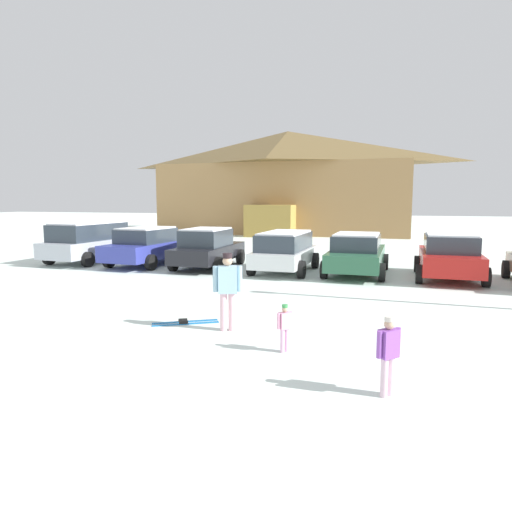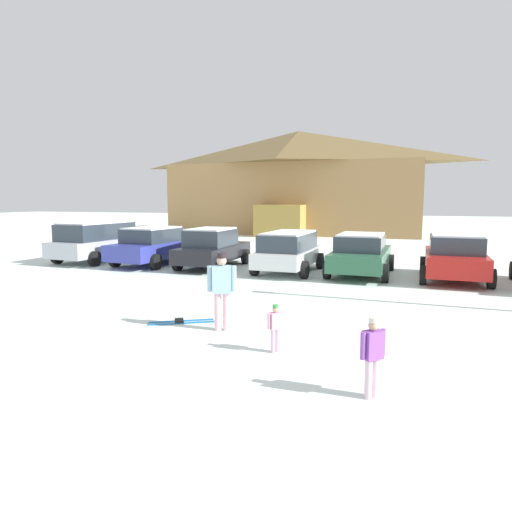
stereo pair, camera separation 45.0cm
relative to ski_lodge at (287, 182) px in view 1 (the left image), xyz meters
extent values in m
plane|color=silver|center=(4.85, -33.69, -4.32)|extent=(160.00, 160.00, 0.00)
cube|color=#A27A4A|center=(0.00, 0.05, -1.48)|extent=(20.21, 9.02, 5.69)
pyramid|color=brown|center=(0.00, 0.05, 2.78)|extent=(20.81, 9.62, 2.83)
cube|color=#A9893D|center=(-0.01, -5.35, -3.12)|extent=(3.60, 1.80, 2.40)
cube|color=#B4BAC6|center=(-3.93, -21.14, -3.66)|extent=(2.06, 4.72, 0.68)
cube|color=#2D3842|center=(-3.93, -21.23, -2.96)|extent=(1.79, 3.59, 0.73)
cube|color=white|center=(-3.93, -21.23, -2.57)|extent=(1.67, 3.41, 0.06)
cylinder|color=black|center=(-4.89, -19.66, -4.00)|extent=(0.24, 0.65, 0.64)
cylinder|color=black|center=(-2.86, -19.73, -4.00)|extent=(0.24, 0.65, 0.64)
cylinder|color=black|center=(-5.00, -22.54, -4.00)|extent=(0.24, 0.65, 0.64)
cylinder|color=black|center=(-2.96, -22.61, -4.00)|extent=(0.24, 0.65, 0.64)
cube|color=#363EA1|center=(-0.92, -21.10, -3.67)|extent=(2.14, 4.80, 0.66)
cube|color=#2D3842|center=(-0.94, -21.34, -3.05)|extent=(1.79, 2.53, 0.58)
cube|color=white|center=(-0.94, -21.34, -2.73)|extent=(1.67, 2.40, 0.06)
cylinder|color=black|center=(-1.86, -19.59, -4.00)|extent=(0.25, 0.65, 0.64)
cylinder|color=black|center=(0.17, -19.71, -4.00)|extent=(0.25, 0.65, 0.64)
cylinder|color=black|center=(-2.02, -22.50, -4.00)|extent=(0.25, 0.65, 0.64)
cylinder|color=black|center=(0.01, -22.62, -4.00)|extent=(0.25, 0.65, 0.64)
cube|color=black|center=(1.85, -21.16, -3.71)|extent=(1.84, 4.34, 0.59)
cube|color=#2D3842|center=(1.85, -21.37, -3.08)|extent=(1.58, 2.27, 0.66)
cube|color=white|center=(1.85, -21.37, -2.72)|extent=(1.48, 2.16, 0.06)
cylinder|color=black|center=(0.88, -19.84, -4.00)|extent=(0.23, 0.64, 0.64)
cylinder|color=black|center=(2.77, -19.80, -4.00)|extent=(0.23, 0.64, 0.64)
cylinder|color=black|center=(0.93, -22.51, -4.00)|extent=(0.23, 0.64, 0.64)
cylinder|color=black|center=(2.82, -22.47, -4.00)|extent=(0.23, 0.64, 0.64)
cube|color=white|center=(5.15, -21.33, -3.72)|extent=(1.81, 4.14, 0.57)
cube|color=#2D3842|center=(5.15, -21.42, -3.13)|extent=(1.58, 3.15, 0.62)
cube|color=white|center=(5.15, -21.42, -2.79)|extent=(1.48, 2.99, 0.06)
cylinder|color=black|center=(4.22, -20.04, -4.00)|extent=(0.23, 0.64, 0.64)
cylinder|color=black|center=(6.11, -20.07, -4.00)|extent=(0.23, 0.64, 0.64)
cylinder|color=black|center=(4.18, -22.59, -4.00)|extent=(0.23, 0.64, 0.64)
cylinder|color=black|center=(6.07, -22.62, -4.00)|extent=(0.23, 0.64, 0.64)
cube|color=#2D6344|center=(7.85, -21.03, -3.69)|extent=(1.87, 4.54, 0.61)
cube|color=#2D3842|center=(7.85, -21.26, -3.11)|extent=(1.64, 2.37, 0.56)
cube|color=white|center=(7.85, -21.26, -2.80)|extent=(1.53, 2.25, 0.06)
cylinder|color=black|center=(6.87, -19.62, -4.00)|extent=(0.22, 0.64, 0.64)
cylinder|color=black|center=(8.85, -19.64, -4.00)|extent=(0.22, 0.64, 0.64)
cylinder|color=black|center=(6.85, -22.43, -4.00)|extent=(0.22, 0.64, 0.64)
cylinder|color=black|center=(8.83, -22.44, -4.00)|extent=(0.22, 0.64, 0.64)
cube|color=#B31C18|center=(11.05, -21.17, -3.67)|extent=(1.91, 4.14, 0.66)
cube|color=#2D3842|center=(11.05, -21.37, -3.05)|extent=(1.67, 2.15, 0.58)
cube|color=white|center=(11.05, -21.37, -2.73)|extent=(1.56, 2.05, 0.06)
cylinder|color=black|center=(10.04, -19.88, -4.00)|extent=(0.22, 0.64, 0.64)
cylinder|color=black|center=(12.07, -19.89, -4.00)|extent=(0.22, 0.64, 0.64)
cylinder|color=black|center=(10.03, -22.44, -4.00)|extent=(0.22, 0.64, 0.64)
cylinder|color=black|center=(12.05, -22.45, -4.00)|extent=(0.22, 0.64, 0.64)
cylinder|color=black|center=(13.02, -20.35, -4.00)|extent=(0.25, 0.65, 0.64)
cylinder|color=#E0A9CE|center=(7.39, -30.53, -4.10)|extent=(0.08, 0.08, 0.44)
cylinder|color=#E0A9CE|center=(7.45, -30.46, -4.10)|extent=(0.08, 0.08, 0.44)
cube|color=#E098BA|center=(7.42, -30.50, -3.73)|extent=(0.24, 0.25, 0.31)
cylinder|color=#E098BA|center=(7.33, -30.60, -3.72)|extent=(0.06, 0.06, 0.29)
cylinder|color=#E098BA|center=(7.51, -30.39, -3.72)|extent=(0.06, 0.06, 0.29)
sphere|color=tan|center=(7.42, -30.50, -3.52)|extent=(0.11, 0.11, 0.11)
cylinder|color=#3A924B|center=(7.42, -30.50, -3.46)|extent=(0.11, 0.11, 0.05)
cylinder|color=beige|center=(6.01, -29.48, -3.91)|extent=(0.15, 0.15, 0.82)
cylinder|color=beige|center=(5.84, -29.54, -3.91)|extent=(0.15, 0.15, 0.82)
cube|color=#95BCD2|center=(5.93, -29.51, -3.21)|extent=(0.46, 0.37, 0.58)
cylinder|color=#95BCD2|center=(6.17, -29.42, -3.20)|extent=(0.11, 0.11, 0.55)
cylinder|color=#95BCD2|center=(5.69, -29.61, -3.20)|extent=(0.11, 0.11, 0.55)
sphere|color=tan|center=(5.93, -29.51, -2.82)|extent=(0.21, 0.21, 0.21)
cylinder|color=black|center=(5.93, -29.51, -2.70)|extent=(0.20, 0.20, 0.10)
cylinder|color=silver|center=(9.32, -31.84, -4.04)|extent=(0.10, 0.10, 0.57)
cylinder|color=silver|center=(9.23, -31.94, -4.04)|extent=(0.10, 0.10, 0.57)
cube|color=purple|center=(9.28, -31.89, -3.55)|extent=(0.31, 0.32, 0.40)
cylinder|color=purple|center=(9.40, -31.76, -3.54)|extent=(0.08, 0.08, 0.38)
cylinder|color=purple|center=(9.15, -32.02, -3.54)|extent=(0.08, 0.08, 0.38)
sphere|color=tan|center=(9.28, -31.89, -3.27)|extent=(0.15, 0.15, 0.15)
cylinder|color=beige|center=(9.28, -31.89, -3.19)|extent=(0.14, 0.14, 0.07)
cube|color=#1A69B0|center=(4.75, -29.17, -4.31)|extent=(1.33, 0.84, 0.02)
cube|color=black|center=(4.70, -29.20, -4.27)|extent=(0.21, 0.17, 0.06)
cube|color=#1A69B0|center=(4.85, -29.34, -4.31)|extent=(1.33, 0.84, 0.02)
cube|color=black|center=(4.81, -29.37, -4.27)|extent=(0.21, 0.17, 0.06)
camera|label=1|loc=(9.37, -38.38, -1.54)|focal=32.00mm
camera|label=2|loc=(9.80, -38.24, -1.54)|focal=32.00mm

